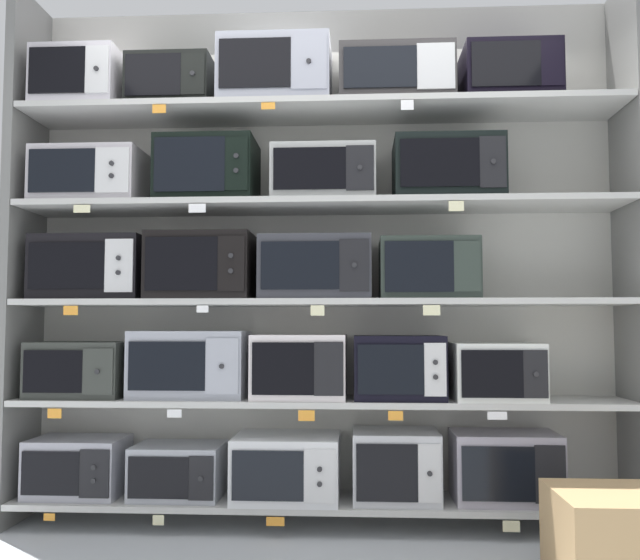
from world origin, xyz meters
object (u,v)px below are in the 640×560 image
object	(u,v)px
microwave_7	(300,366)
microwave_10	(92,268)
microwave_16	(324,176)
microwave_19	(173,86)
microwave_2	(287,467)
microwave_4	(505,467)
microwave_11	(203,267)
microwave_13	(428,269)
microwave_15	(208,172)
microwave_20	(276,77)
microwave_22	(508,78)
microwave_14	(92,178)
microwave_3	(396,465)
microwave_1	(179,471)
microwave_21	(396,79)
microwave_17	(447,171)
microwave_12	(316,269)
microwave_5	(82,369)
microwave_8	(399,367)
microwave_18	(84,84)
microwave_6	(190,364)
shipping_carton	(620,540)
microwave_0	(78,467)
microwave_9	(495,371)

from	to	relation	value
microwave_7	microwave_10	world-z (taller)	microwave_10
microwave_16	microwave_19	distance (m)	0.93
microwave_2	microwave_16	xyz separation A→B (m)	(0.19, -0.00, 1.47)
microwave_4	microwave_19	xyz separation A→B (m)	(-1.68, -0.00, 1.94)
microwave_11	microwave_13	xyz separation A→B (m)	(1.14, -0.00, -0.02)
microwave_15	microwave_20	size ratio (longest dim) A/B	0.87
microwave_7	microwave_22	xyz separation A→B (m)	(1.06, -0.00, 1.46)
microwave_19	microwave_22	distance (m)	1.73
microwave_14	microwave_3	bearing A→B (deg)	-0.00
microwave_1	microwave_21	bearing A→B (deg)	0.01
microwave_17	microwave_20	size ratio (longest dim) A/B	0.95
microwave_10	microwave_16	size ratio (longest dim) A/B	1.07
microwave_12	microwave_5	bearing A→B (deg)	180.00
microwave_2	microwave_8	distance (m)	0.75
microwave_18	microwave_20	size ratio (longest dim) A/B	0.76
microwave_16	microwave_11	bearing A→B (deg)	-179.99
microwave_3	microwave_22	xyz separation A→B (m)	(0.58, -0.00, 1.95)
microwave_8	microwave_12	xyz separation A→B (m)	(-0.41, 0.00, 0.50)
microwave_12	microwave_18	xyz separation A→B (m)	(-1.23, -0.00, 0.98)
microwave_6	microwave_17	world-z (taller)	microwave_17
shipping_carton	microwave_10	bearing A→B (deg)	162.87
microwave_0	shipping_carton	distance (m)	2.52
microwave_14	microwave_17	distance (m)	1.84
microwave_3	microwave_19	bearing A→B (deg)	-180.00
microwave_6	microwave_16	world-z (taller)	microwave_16
microwave_9	microwave_16	world-z (taller)	microwave_16
shipping_carton	microwave_20	bearing A→B (deg)	152.69
microwave_12	microwave_21	world-z (taller)	microwave_21
microwave_10	microwave_11	distance (m)	0.58
microwave_5	microwave_13	size ratio (longest dim) A/B	0.98
microwave_17	microwave_14	bearing A→B (deg)	-180.00
microwave_16	microwave_17	size ratio (longest dim) A/B	0.97
microwave_3	microwave_5	xyz separation A→B (m)	(-1.60, 0.00, 0.47)
microwave_16	microwave_20	bearing A→B (deg)	179.98
microwave_14	shipping_carton	xyz separation A→B (m)	(2.38, -0.73, -1.58)
microwave_12	microwave_13	distance (m)	0.56
microwave_9	microwave_16	xyz separation A→B (m)	(-0.85, 0.00, 0.99)
microwave_2	microwave_10	bearing A→B (deg)	179.99
microwave_9	microwave_10	xyz separation A→B (m)	(-2.05, 0.00, 0.52)
microwave_14	microwave_15	size ratio (longest dim) A/B	1.09
microwave_9	microwave_0	bearing A→B (deg)	179.99
microwave_2	microwave_22	world-z (taller)	microwave_22
microwave_4	microwave_5	xyz separation A→B (m)	(-2.13, 0.00, 0.47)
microwave_1	microwave_14	bearing A→B (deg)	-180.00
microwave_21	microwave_16	bearing A→B (deg)	-179.97
microwave_2	microwave_4	world-z (taller)	microwave_4
microwave_15	microwave_22	world-z (taller)	microwave_22
microwave_9	microwave_3	bearing A→B (deg)	180.00
microwave_15	microwave_19	xyz separation A→B (m)	(-0.19, 0.00, 0.46)
microwave_12	microwave_18	size ratio (longest dim) A/B	1.29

